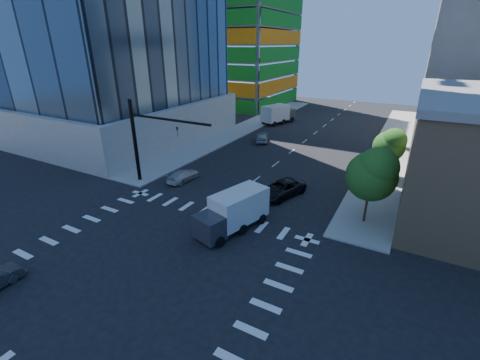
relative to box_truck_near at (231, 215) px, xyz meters
The scene contains 12 objects.
ground 8.05m from the box_truck_near, 111.59° to the right, with size 160.00×160.00×0.00m, color black.
road_markings 8.05m from the box_truck_near, 111.59° to the right, with size 20.00×20.00×0.01m, color silver.
sidewalk_ne 34.04m from the box_truck_near, 73.63° to the left, with size 5.00×60.00×0.15m, color #9C9893.
sidewalk_nw 36.11m from the box_truck_near, 115.29° to the left, with size 5.00×60.00×0.15m, color #9C9893.
signal_mast_nw 14.16m from the box_truck_near, 162.26° to the left, with size 10.20×0.40×9.00m.
tree_south 12.16m from the box_truck_near, 33.93° to the left, with size 4.16×4.16×6.82m.
tree_north 21.22m from the box_truck_near, 61.62° to the left, with size 3.54×3.52×5.78m.
car_nb_far 8.26m from the box_truck_near, 81.48° to the left, with size 2.61×5.66×1.57m, color black.
car_sb_near 11.99m from the box_truck_near, 146.97° to the left, with size 1.75×4.30×1.25m, color silver.
car_sb_mid 26.71m from the box_truck_near, 109.35° to the left, with size 1.89×4.70×1.60m, color #93969A.
box_truck_near is the anchor object (origin of this frame).
box_truck_far 40.08m from the box_truck_near, 106.55° to the left, with size 4.75×7.36×3.57m.
Camera 1 is at (14.67, -12.60, 14.46)m, focal length 24.00 mm.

